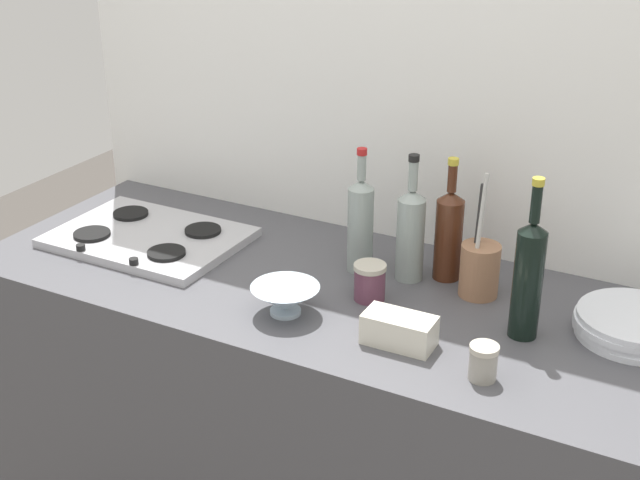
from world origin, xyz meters
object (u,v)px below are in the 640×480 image
object	(u,v)px
wine_bottle_leftmost	(361,223)
wine_bottle_rightmost	(411,232)
stovetop_hob	(148,237)
condiment_jar_front	(370,282)
plate_stack	(633,325)
utensil_crock	(479,268)
butter_dish	(399,330)
wine_bottle_mid_left	(449,233)
condiment_jar_rear	(483,362)
mixing_bowl	(287,299)
wine_bottle_mid_right	(528,277)

from	to	relation	value
wine_bottle_leftmost	wine_bottle_rightmost	world-z (taller)	same
stovetop_hob	condiment_jar_front	xyz separation A→B (m)	(0.68, -0.01, 0.03)
plate_stack	utensil_crock	xyz separation A→B (m)	(-0.37, 0.03, 0.04)
stovetop_hob	butter_dish	world-z (taller)	butter_dish
wine_bottle_mid_left	condiment_jar_rear	distance (m)	0.47
mixing_bowl	butter_dish	xyz separation A→B (m)	(0.28, -0.00, -0.00)
utensil_crock	condiment_jar_rear	bearing A→B (deg)	-69.55
wine_bottle_mid_left	wine_bottle_mid_right	distance (m)	0.32
plate_stack	butter_dish	distance (m)	0.52
plate_stack	wine_bottle_mid_right	size ratio (longest dim) A/B	0.70
plate_stack	mixing_bowl	size ratio (longest dim) A/B	1.62
wine_bottle_rightmost	plate_stack	bearing A→B (deg)	-2.95
mixing_bowl	butter_dish	distance (m)	0.28
wine_bottle_rightmost	utensil_crock	bearing A→B (deg)	-0.69
butter_dish	mixing_bowl	bearing A→B (deg)	179.75
wine_bottle_mid_right	condiment_jar_front	size ratio (longest dim) A/B	4.08
stovetop_hob	wine_bottle_mid_left	bearing A→B (deg)	13.11
wine_bottle_mid_right	mixing_bowl	world-z (taller)	wine_bottle_mid_right
wine_bottle_rightmost	butter_dish	world-z (taller)	wine_bottle_rightmost
condiment_jar_front	condiment_jar_rear	world-z (taller)	condiment_jar_front
wine_bottle_leftmost	wine_bottle_mid_right	world-z (taller)	wine_bottle_mid_right
wine_bottle_rightmost	condiment_jar_front	world-z (taller)	wine_bottle_rightmost
wine_bottle_mid_right	condiment_jar_front	world-z (taller)	wine_bottle_mid_right
mixing_bowl	wine_bottle_mid_right	bearing A→B (deg)	17.90
wine_bottle_mid_right	wine_bottle_rightmost	size ratio (longest dim) A/B	1.14
wine_bottle_leftmost	mixing_bowl	xyz separation A→B (m)	(-0.05, -0.29, -0.09)
plate_stack	wine_bottle_mid_right	distance (m)	0.27
condiment_jar_rear	wine_bottle_mid_left	bearing A→B (deg)	120.06
wine_bottle_mid_right	utensil_crock	bearing A→B (deg)	137.78
mixing_bowl	utensil_crock	world-z (taller)	utensil_crock
wine_bottle_rightmost	wine_bottle_mid_left	bearing A→B (deg)	30.74
wine_bottle_leftmost	condiment_jar_front	world-z (taller)	wine_bottle_leftmost
stovetop_hob	condiment_jar_rear	size ratio (longest dim) A/B	6.47
wine_bottle_rightmost	wine_bottle_mid_right	bearing A→B (deg)	-22.66
plate_stack	condiment_jar_rear	bearing A→B (deg)	-126.63
plate_stack	condiment_jar_rear	distance (m)	0.40
wine_bottle_leftmost	condiment_jar_rear	world-z (taller)	wine_bottle_leftmost
condiment_jar_front	wine_bottle_mid_left	bearing A→B (deg)	58.17
wine_bottle_mid_left	wine_bottle_rightmost	size ratio (longest dim) A/B	0.97
wine_bottle_mid_right	plate_stack	bearing A→B (deg)	27.07
plate_stack	condiment_jar_front	size ratio (longest dim) A/B	2.86
wine_bottle_mid_right	condiment_jar_rear	distance (m)	0.24
plate_stack	wine_bottle_rightmost	xyz separation A→B (m)	(-0.55, 0.03, 0.10)
condiment_jar_front	condiment_jar_rear	xyz separation A→B (m)	(0.35, -0.20, -0.01)
wine_bottle_leftmost	condiment_jar_rear	size ratio (longest dim) A/B	4.19
butter_dish	wine_bottle_mid_right	bearing A→B (deg)	36.19
wine_bottle_leftmost	condiment_jar_rear	bearing A→B (deg)	-37.09
plate_stack	wine_bottle_mid_left	distance (m)	0.48
wine_bottle_leftmost	utensil_crock	size ratio (longest dim) A/B	1.05
butter_dish	condiment_jar_front	world-z (taller)	condiment_jar_front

